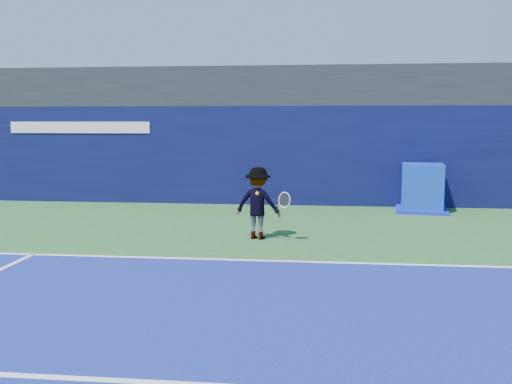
{
  "coord_description": "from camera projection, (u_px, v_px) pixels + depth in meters",
  "views": [
    {
      "loc": [
        0.45,
        -7.17,
        2.56
      ],
      "look_at": [
        -0.92,
        5.2,
        1.0
      ],
      "focal_mm": 40.0,
      "sensor_mm": 36.0,
      "label": 1
    }
  ],
  "objects": [
    {
      "name": "stadium_band",
      "position": [
        306.0,
        88.0,
        18.33
      ],
      "size": [
        36.0,
        3.0,
        1.2
      ],
      "primitive_type": "cube",
      "color": "black",
      "rests_on": "back_wall_assembly"
    },
    {
      "name": "tennis_ball",
      "position": [
        257.0,
        193.0,
        11.93
      ],
      "size": [
        0.07,
        0.07,
        0.07
      ],
      "color": "#ACD517",
      "rests_on": "ground"
    },
    {
      "name": "equipment_cart",
      "position": [
        422.0,
        190.0,
        16.13
      ],
      "size": [
        1.58,
        1.58,
        1.35
      ],
      "color": "#0C2EAB",
      "rests_on": "ground"
    },
    {
      "name": "ground",
      "position": [
        282.0,
        318.0,
        7.44
      ],
      "size": [
        80.0,
        80.0,
        0.0
      ],
      "primitive_type": "plane",
      "color": "#2A5F2C",
      "rests_on": "ground"
    },
    {
      "name": "baseline",
      "position": [
        293.0,
        261.0,
        10.4
      ],
      "size": [
        24.0,
        0.1,
        0.01
      ],
      "primitive_type": "cube",
      "color": "white",
      "rests_on": "ground"
    },
    {
      "name": "tennis_player",
      "position": [
        258.0,
        203.0,
        12.37
      ],
      "size": [
        1.29,
        0.8,
        1.56
      ],
      "color": "white",
      "rests_on": "ground"
    },
    {
      "name": "back_wall_assembly",
      "position": [
        304.0,
        155.0,
        17.61
      ],
      "size": [
        36.0,
        1.03,
        3.0
      ],
      "color": "#0A0D38",
      "rests_on": "ground"
    }
  ]
}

